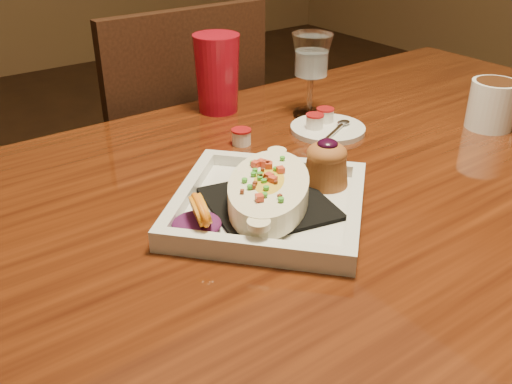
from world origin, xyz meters
TOP-DOWN VIEW (x-y plane):
  - table at (0.00, 0.00)m, footprint 1.50×0.90m
  - chair_far at (-0.00, 0.63)m, footprint 0.42×0.42m
  - plate at (-0.17, -0.01)m, footprint 0.36×0.36m
  - coffee_mug at (0.35, -0.01)m, footprint 0.12×0.09m
  - goblet at (0.12, 0.24)m, footprint 0.08×0.08m
  - saucer at (0.09, 0.16)m, footprint 0.14×0.14m
  - creamer_loose at (-0.07, 0.21)m, footprint 0.04×0.04m
  - red_tumbler at (-0.01, 0.37)m, footprint 0.09×0.09m

SIDE VIEW (x-z plane):
  - chair_far at x=0.00m, z-range 0.04..0.97m
  - table at x=0.00m, z-range 0.28..1.03m
  - saucer at x=0.09m, z-range 0.71..0.81m
  - creamer_loose at x=-0.07m, z-range 0.75..0.78m
  - plate at x=-0.17m, z-range 0.73..0.82m
  - coffee_mug at x=0.35m, z-range 0.75..0.84m
  - red_tumbler at x=-0.01m, z-range 0.75..0.90m
  - goblet at x=0.12m, z-range 0.78..0.94m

